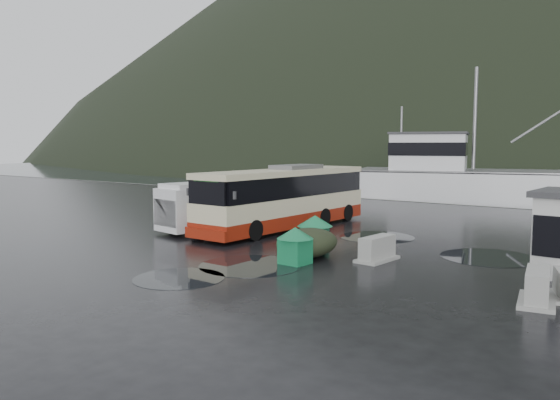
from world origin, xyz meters
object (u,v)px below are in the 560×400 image
Objects in this scene: coach_bus at (285,228)px; jersey_barrier_a at (377,261)px; waste_bin_left at (295,264)px; jersey_barrier_b at (536,303)px; fishing_trawler at (519,199)px; dome_tent at (307,257)px; white_van at (214,230)px; waste_bin_right at (315,250)px.

jersey_barrier_a is (7.05, -4.26, 0.00)m from coach_bus.
waste_bin_left is 2.98m from jersey_barrier_a.
fishing_trawler is (-6.83, 28.72, 0.00)m from jersey_barrier_b.
waste_bin_left is at bearing -76.38° from dome_tent.
white_van is 3.19× the size of jersey_barrier_b.
coach_bus is 4.10× the size of dome_tent.
jersey_barrier_a is (9.54, -1.78, 0.00)m from white_van.
jersey_barrier_b is 29.53m from fishing_trawler.
waste_bin_right is (6.73, -1.49, 0.00)m from white_van.
coach_bus reaches higher than white_van.
coach_bus is 14.36m from jersey_barrier_b.
dome_tent is at bearing -158.21° from jersey_barrier_a.
fishing_trawler reaches higher than waste_bin_left.
dome_tent is at bearing 170.19° from jersey_barrier_b.
white_van is 4.41× the size of waste_bin_left.
fishing_trawler is (5.92, 22.13, 0.00)m from coach_bus.
coach_bus is 8.65× the size of waste_bin_left.
waste_bin_right is at bearing -3.22° from white_van.
jersey_barrier_b is at bearing -1.48° from waste_bin_left.
coach_bus is 22.91m from fishing_trawler.
waste_bin_left is 0.47× the size of dome_tent.
white_van reaches higher than jersey_barrier_b.
coach_bus is 8.24m from jersey_barrier_a.
dome_tent is at bearing -11.53° from white_van.
waste_bin_right is at bearing 174.06° from jersey_barrier_a.
coach_bus is at bearing 148.89° from jersey_barrier_a.
coach_bus is 7.00m from dome_tent.
jersey_barrier_b is at bearing -17.17° from waste_bin_right.
coach_bus is 0.38× the size of fishing_trawler.
fishing_trawler is at bearing 88.11° from waste_bin_left.
fishing_trawler reaches higher than dome_tent.
waste_bin_right reaches higher than jersey_barrier_a.
waste_bin_right is at bearing 106.89° from waste_bin_left.
white_van is (-2.49, -2.47, 0.00)m from coach_bus.
coach_bus reaches higher than dome_tent.
coach_bus is 8.10m from waste_bin_left.
white_van reaches higher than waste_bin_right.
waste_bin_left is at bearing -107.20° from fishing_trawler.
coach_bus is 6.30× the size of jersey_barrier_a.
jersey_barrier_b is (7.77, -0.20, 0.00)m from waste_bin_left.
waste_bin_right is at bearing -41.49° from coach_bus.
jersey_barrier_b reaches higher than jersey_barrier_a.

